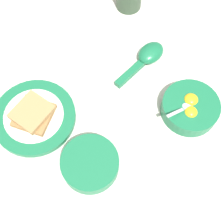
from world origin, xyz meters
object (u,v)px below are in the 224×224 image
object	(u,v)px
toast_sandwich	(33,114)
congee_bowl	(90,164)
soup_spoon	(148,56)
egg_bowl	(190,107)
toast_plate	(34,117)

from	to	relation	value
toast_sandwich	congee_bowl	distance (m)	0.18
toast_sandwich	congee_bowl	xyz separation A→B (m)	(0.18, -0.00, -0.01)
soup_spoon	congee_bowl	size ratio (longest dim) A/B	1.32
toast_sandwich	congee_bowl	bearing A→B (deg)	-0.29
egg_bowl	congee_bowl	distance (m)	0.27
toast_plate	toast_sandwich	bearing A→B (deg)	-9.43
toast_plate	congee_bowl	bearing A→B (deg)	-0.43
toast_plate	congee_bowl	world-z (taller)	congee_bowl
egg_bowl	toast_sandwich	size ratio (longest dim) A/B	1.36
soup_spoon	congee_bowl	bearing A→B (deg)	-75.75
toast_sandwich	congee_bowl	world-z (taller)	toast_sandwich
egg_bowl	toast_sandwich	distance (m)	0.37
toast_sandwich	congee_bowl	size ratio (longest dim) A/B	0.84
egg_bowl	congee_bowl	bearing A→B (deg)	-109.43
egg_bowl	toast_plate	distance (m)	0.37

